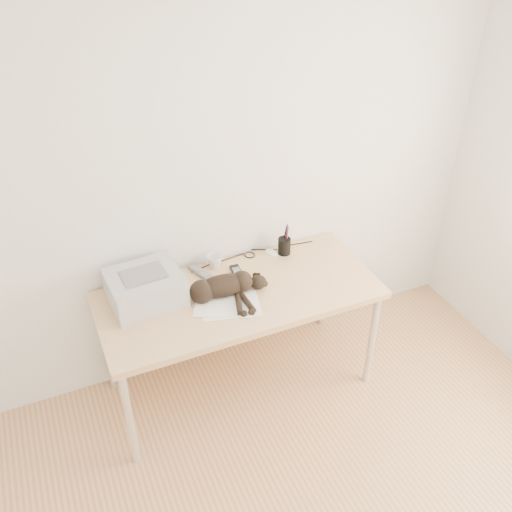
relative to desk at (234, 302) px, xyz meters
name	(u,v)px	position (x,y,z in m)	size (l,w,h in m)	color
wall_back	(213,177)	(0.00, 0.27, 0.69)	(3.50, 3.50, 0.00)	white
desk	(234,302)	(0.00, 0.00, 0.00)	(1.60, 0.70, 0.74)	#E5C086
printer	(145,288)	(-0.50, 0.05, 0.22)	(0.41, 0.36, 0.19)	#B6B6BC
papers	(227,305)	(-0.10, -0.16, 0.14)	(0.40, 0.34, 0.01)	white
cat	(221,288)	(-0.11, -0.08, 0.19)	(0.60, 0.30, 0.14)	black
mug	(215,262)	(-0.04, 0.19, 0.18)	(0.09, 0.09, 0.09)	white
pen_cup	(284,246)	(0.41, 0.16, 0.19)	(0.08, 0.08, 0.20)	black
remote_grey	(201,273)	(-0.14, 0.16, 0.14)	(0.05, 0.19, 0.02)	slate
remote_black	(238,275)	(0.05, 0.05, 0.14)	(0.05, 0.20, 0.02)	black
mouse	(272,251)	(0.33, 0.19, 0.15)	(0.06, 0.10, 0.03)	white
cable_tangle	(220,262)	(0.00, 0.22, 0.14)	(1.36, 0.07, 0.01)	black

